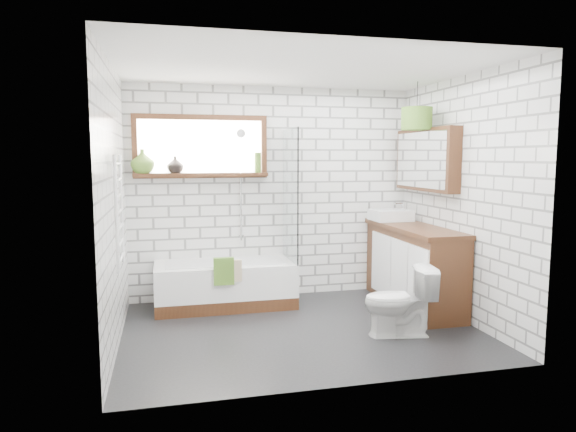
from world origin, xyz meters
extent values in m
cube|color=black|center=(0.00, 0.00, -0.01)|extent=(3.40, 2.60, 0.01)
cube|color=white|center=(0.00, 0.00, 2.50)|extent=(3.40, 2.60, 0.01)
cube|color=white|center=(0.00, 1.30, 1.25)|extent=(3.40, 0.01, 2.50)
cube|color=white|center=(0.00, -1.30, 1.25)|extent=(3.40, 0.01, 2.50)
cube|color=white|center=(-1.70, 0.00, 1.25)|extent=(0.01, 2.60, 2.50)
cube|color=white|center=(1.70, 0.00, 1.25)|extent=(0.01, 2.60, 2.50)
cube|color=#341B0E|center=(-0.85, 1.26, 1.80)|extent=(1.52, 0.16, 0.68)
cube|color=white|center=(-1.66, 0.00, 1.20)|extent=(0.06, 0.52, 1.00)
cube|color=#341B0E|center=(1.62, 0.60, 1.65)|extent=(0.16, 1.20, 0.70)
cylinder|color=silver|center=(-0.40, 1.26, 1.35)|extent=(0.02, 0.02, 1.30)
cube|color=white|center=(-0.63, 0.96, 0.25)|extent=(1.55, 0.68, 0.50)
cube|color=white|center=(0.12, 0.96, 1.25)|extent=(0.02, 0.72, 1.50)
cube|color=#456F21|center=(-0.68, 0.62, 0.48)|extent=(0.21, 0.06, 0.29)
cube|color=tan|center=(-0.58, 0.62, 0.48)|extent=(0.18, 0.04, 0.23)
cube|color=#341B0E|center=(1.44, 0.49, 0.46)|extent=(0.52, 1.61, 0.92)
cube|color=white|center=(1.38, 0.99, 0.98)|extent=(0.45, 0.39, 0.13)
cylinder|color=silver|center=(1.54, 0.99, 1.05)|extent=(0.04, 0.04, 0.16)
imported|color=white|center=(0.86, -0.38, 0.33)|extent=(0.47, 0.70, 0.66)
imported|color=#4B7423|center=(-1.50, 1.23, 1.61)|extent=(0.31, 0.31, 0.27)
imported|color=black|center=(-1.14, 1.23, 1.58)|extent=(0.19, 0.19, 0.19)
cylinder|color=#4B7423|center=(-0.20, 1.23, 1.60)|extent=(0.09, 0.09, 0.23)
cylinder|color=#456F21|center=(1.45, 0.52, 2.10)|extent=(0.34, 0.34, 0.25)
camera|label=1|loc=(-1.25, -4.71, 1.68)|focal=32.00mm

